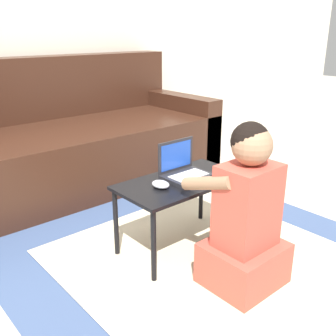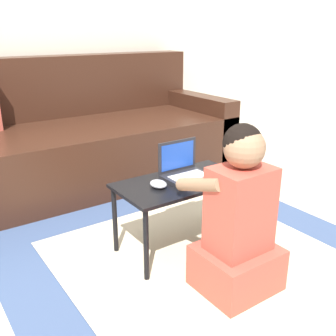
{
  "view_description": "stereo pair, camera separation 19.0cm",
  "coord_description": "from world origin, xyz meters",
  "px_view_note": "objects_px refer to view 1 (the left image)",
  "views": [
    {
      "loc": [
        -1.13,
        -1.3,
        1.07
      ],
      "look_at": [
        0.04,
        0.06,
        0.43
      ],
      "focal_mm": 42.0,
      "sensor_mm": 36.0,
      "label": 1
    },
    {
      "loc": [
        -0.98,
        -1.42,
        1.07
      ],
      "look_at": [
        0.04,
        0.06,
        0.43
      ],
      "focal_mm": 42.0,
      "sensor_mm": 36.0,
      "label": 2
    }
  ],
  "objects_px": {
    "laptop_desk": "(181,188)",
    "person_seated": "(245,219)",
    "laptop": "(184,171)",
    "computer_mouse": "(160,184)",
    "couch": "(64,142)"
  },
  "relations": [
    {
      "from": "couch",
      "to": "laptop",
      "type": "height_order",
      "value": "couch"
    },
    {
      "from": "laptop_desk",
      "to": "laptop",
      "type": "distance_m",
      "value": 0.09
    },
    {
      "from": "laptop_desk",
      "to": "person_seated",
      "type": "height_order",
      "value": "person_seated"
    },
    {
      "from": "computer_mouse",
      "to": "person_seated",
      "type": "height_order",
      "value": "person_seated"
    },
    {
      "from": "couch",
      "to": "person_seated",
      "type": "xyz_separation_m",
      "value": [
        0.0,
        -1.63,
        0.02
      ]
    },
    {
      "from": "couch",
      "to": "laptop",
      "type": "xyz_separation_m",
      "value": [
        0.04,
        -1.21,
        0.1
      ]
    },
    {
      "from": "person_seated",
      "to": "couch",
      "type": "bearing_deg",
      "value": 90.09
    },
    {
      "from": "laptop_desk",
      "to": "person_seated",
      "type": "bearing_deg",
      "value": -90.75
    },
    {
      "from": "couch",
      "to": "person_seated",
      "type": "height_order",
      "value": "couch"
    },
    {
      "from": "laptop",
      "to": "couch",
      "type": "bearing_deg",
      "value": 92.1
    },
    {
      "from": "laptop",
      "to": "computer_mouse",
      "type": "height_order",
      "value": "laptop"
    },
    {
      "from": "couch",
      "to": "computer_mouse",
      "type": "height_order",
      "value": "couch"
    },
    {
      "from": "laptop",
      "to": "computer_mouse",
      "type": "xyz_separation_m",
      "value": [
        -0.17,
        -0.02,
        -0.02
      ]
    },
    {
      "from": "laptop",
      "to": "computer_mouse",
      "type": "bearing_deg",
      "value": -173.17
    },
    {
      "from": "laptop",
      "to": "person_seated",
      "type": "relative_size",
      "value": 0.31
    }
  ]
}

